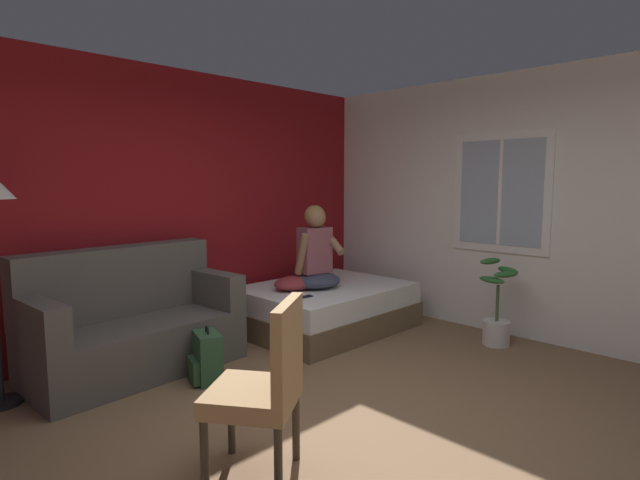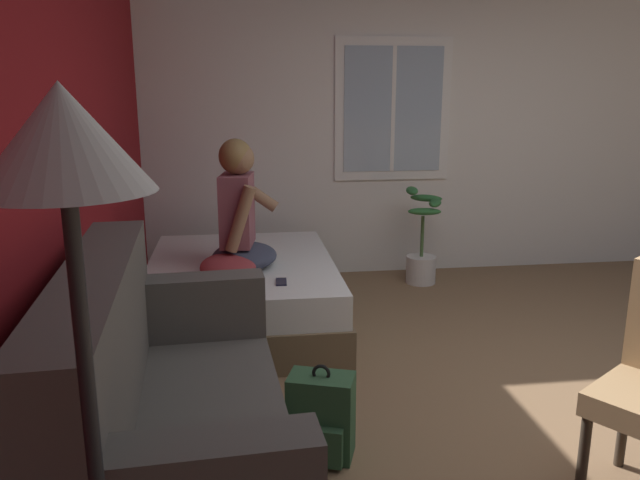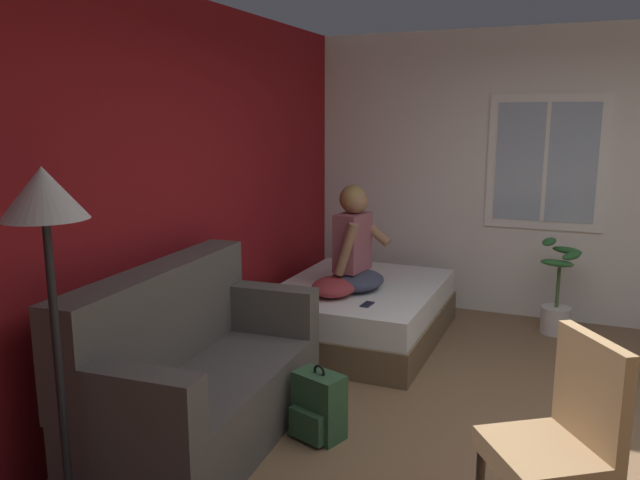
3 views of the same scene
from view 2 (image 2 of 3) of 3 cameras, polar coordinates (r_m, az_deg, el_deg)
The scene contains 11 objects.
ground_plane at distance 3.66m, azimuth 23.55°, elevation -14.87°, with size 40.00×40.00×0.00m, color brown.
wall_back_accent at distance 2.86m, azimuth -25.78°, elevation 5.73°, with size 10.58×0.16×2.70m, color maroon.
wall_side_with_window at distance 5.86m, azimuth 10.22°, elevation 10.39°, with size 0.19×6.59×2.70m.
bed at distance 4.53m, azimuth -7.14°, elevation -4.90°, with size 1.77×1.34×0.48m.
couch at distance 2.64m, azimuth -13.99°, elevation -15.94°, with size 1.75×0.92×1.04m.
person_seated at distance 4.23m, azimuth -7.29°, elevation 2.15°, with size 0.58×0.51×0.88m.
backpack at distance 3.00m, azimuth 0.07°, elevation -15.99°, with size 0.31×0.34×0.46m.
throw_pillow at distance 4.08m, azimuth -8.42°, elevation -2.45°, with size 0.48×0.36×0.14m, color #993338.
cell_phone at distance 3.96m, azimuth -3.57°, elevation -3.83°, with size 0.07×0.14×0.01m, color black.
floor_lamp at distance 1.38m, azimuth -21.84°, elevation 2.00°, with size 0.36×0.36×1.70m.
potted_plant at distance 5.51m, azimuth 9.30°, elevation -0.87°, with size 0.39×0.37×0.85m.
Camera 2 is at (-2.70, 1.79, 1.69)m, focal length 35.00 mm.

